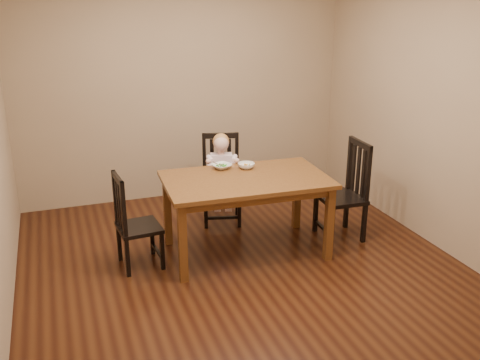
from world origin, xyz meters
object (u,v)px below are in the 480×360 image
object	(u,v)px
toddler	(221,170)
dining_table	(246,187)
bowl_peas	(222,166)
chair_left	(134,223)
bowl_veg	(246,166)
chair_right	(346,192)
chair_child	(221,180)

from	to	relation	value
toddler	dining_table	bearing A→B (deg)	104.65
bowl_peas	chair_left	bearing A→B (deg)	-163.59
dining_table	bowl_veg	size ratio (longest dim) A/B	9.44
chair_left	chair_right	xyz separation A→B (m)	(2.16, -0.08, 0.06)
dining_table	chair_right	size ratio (longest dim) A/B	1.54
chair_child	chair_left	size ratio (longest dim) A/B	1.07
dining_table	chair_left	size ratio (longest dim) A/B	1.74
dining_table	chair_right	distance (m)	1.10
toddler	bowl_peas	distance (m)	0.50
chair_right	bowl_peas	xyz separation A→B (m)	(-1.22, 0.36, 0.30)
toddler	bowl_veg	xyz separation A→B (m)	(0.10, -0.51, 0.19)
chair_child	chair_left	bearing A→B (deg)	50.04
chair_right	toddler	bearing A→B (deg)	56.28
dining_table	chair_right	xyz separation A→B (m)	(1.09, -0.02, -0.19)
chair_child	bowl_peas	distance (m)	0.61
toddler	chair_right	bearing A→B (deg)	158.67
bowl_veg	toddler	bearing A→B (deg)	100.93
chair_left	toddler	distance (m)	1.30
toddler	bowl_veg	size ratio (longest dim) A/B	3.18
chair_right	bowl_peas	distance (m)	1.31
bowl_veg	dining_table	bearing A→B (deg)	-110.97
bowl_peas	bowl_veg	distance (m)	0.25
chair_child	chair_left	xyz separation A→B (m)	(-1.09, -0.76, -0.03)
toddler	bowl_peas	xyz separation A→B (m)	(-0.14, -0.44, 0.19)
chair_left	chair_right	bearing A→B (deg)	82.93
dining_table	bowl_veg	xyz separation A→B (m)	(0.10, 0.27, 0.12)
chair_child	chair_right	distance (m)	1.36
chair_left	toddler	bearing A→B (deg)	118.71
dining_table	chair_right	world-z (taller)	chair_right
dining_table	bowl_veg	bearing A→B (deg)	69.03
dining_table	chair_left	world-z (taller)	chair_left
bowl_veg	chair_left	bearing A→B (deg)	-170.12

